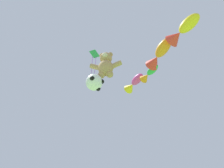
# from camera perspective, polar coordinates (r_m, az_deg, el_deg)

# --- Properties ---
(teddy_bear_kite) EXTENTS (2.25, 0.99, 2.28)m
(teddy_bear_kite) POSITION_cam_1_polar(r_m,az_deg,el_deg) (12.01, -2.06, 6.28)
(teddy_bear_kite) COLOR tan
(soccer_ball_kite) EXTENTS (1.18, 1.17, 1.08)m
(soccer_ball_kite) POSITION_cam_1_polar(r_m,az_deg,el_deg) (11.04, -5.76, 0.53)
(soccer_ball_kite) COLOR white
(fish_kite_magenta) EXTENTS (1.88, 2.31, 0.84)m
(fish_kite_magenta) POSITION_cam_1_polar(r_m,az_deg,el_deg) (14.91, 7.10, 0.21)
(fish_kite_magenta) COLOR #E53F9E
(fish_kite_emerald) EXTENTS (1.50, 1.83, 0.66)m
(fish_kite_emerald) POSITION_cam_1_polar(r_m,az_deg,el_deg) (13.33, 11.94, 3.35)
(fish_kite_emerald) COLOR green
(fish_kite_tangerine) EXTENTS (1.82, 2.60, 0.94)m
(fish_kite_tangerine) POSITION_cam_1_polar(r_m,az_deg,el_deg) (12.31, 14.95, 9.15)
(fish_kite_tangerine) COLOR orange
(fish_kite_goldfin) EXTENTS (1.88, 2.11, 0.90)m
(fish_kite_goldfin) POSITION_cam_1_polar(r_m,az_deg,el_deg) (11.17, 21.88, 15.87)
(fish_kite_goldfin) COLOR yellow
(diamond_kite) EXTENTS (0.86, 0.78, 3.06)m
(diamond_kite) POSITION_cam_1_polar(r_m,az_deg,el_deg) (16.39, -5.79, 9.06)
(diamond_kite) COLOR green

